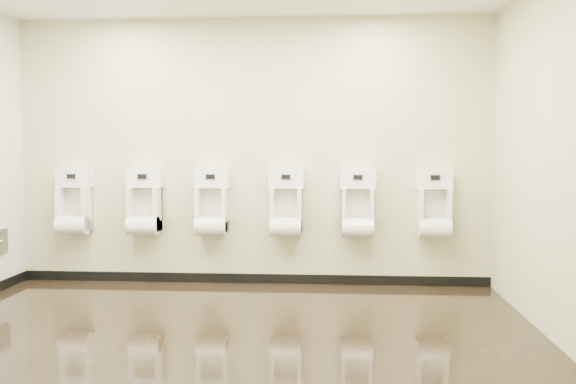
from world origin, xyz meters
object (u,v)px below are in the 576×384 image
access_panel (0,242)px  urinal_5 (434,208)px  urinal_2 (212,207)px  urinal_4 (358,208)px  urinal_3 (286,207)px  urinal_0 (74,206)px  urinal_1 (144,206)px

access_panel → urinal_5: 4.40m
urinal_2 → urinal_4: size_ratio=1.00×
urinal_4 → urinal_5: 0.78m
urinal_5 → urinal_4: bearing=180.0°
urinal_3 → urinal_4: same height
urinal_0 → urinal_3: same height
urinal_4 → urinal_0: bearing=180.0°
access_panel → urinal_0: urinal_0 is taller
access_panel → urinal_2: bearing=11.6°
urinal_0 → urinal_4: size_ratio=1.00×
urinal_5 → urinal_3: bearing=180.0°
urinal_3 → urinal_1: bearing=180.0°
urinal_1 → urinal_3: size_ratio=1.00×
urinal_3 → urinal_0: bearing=180.0°
urinal_0 → urinal_2: 1.48m
access_panel → urinal_4: (3.59, 0.43, 0.33)m
urinal_2 → urinal_5: size_ratio=1.00×
access_panel → urinal_3: bearing=8.5°
access_panel → urinal_1: 1.46m
urinal_4 → access_panel: bearing=-173.2°
access_panel → urinal_5: (4.37, 0.43, 0.33)m
urinal_3 → urinal_5: bearing=0.0°
urinal_3 → urinal_5: size_ratio=1.00×
urinal_0 → urinal_2: same height
access_panel → urinal_2: (2.07, 0.43, 0.33)m
urinal_1 → urinal_4: (2.24, 0.00, 0.00)m
urinal_0 → urinal_1: 0.76m
urinal_4 → urinal_2: bearing=180.0°
urinal_1 → urinal_4: bearing=0.0°
urinal_3 → urinal_4: (0.74, 0.00, 0.00)m
urinal_4 → urinal_3: bearing=180.0°
access_panel → urinal_5: size_ratio=0.36×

